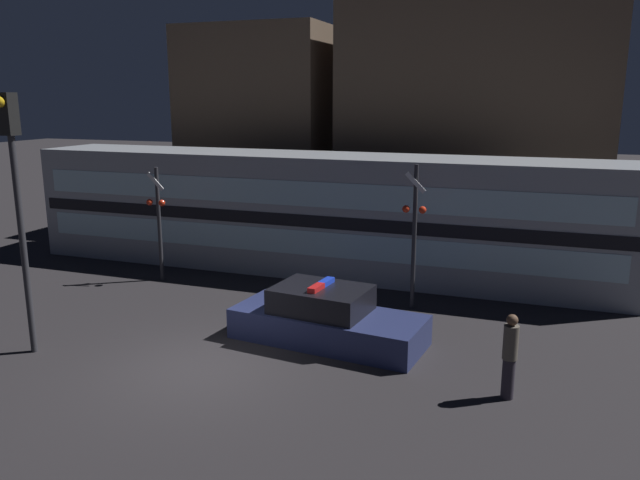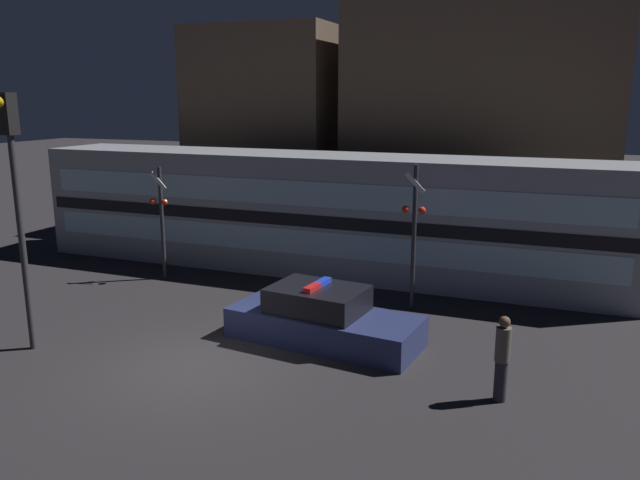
{
  "view_description": "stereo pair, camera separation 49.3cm",
  "coord_description": "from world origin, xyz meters",
  "px_view_note": "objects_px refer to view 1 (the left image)",
  "views": [
    {
      "loc": [
        6.78,
        -10.95,
        5.77
      ],
      "look_at": [
        0.87,
        5.43,
        1.76
      ],
      "focal_mm": 35.0,
      "sensor_mm": 36.0,
      "label": 1
    },
    {
      "loc": [
        7.24,
        -10.78,
        5.77
      ],
      "look_at": [
        0.87,
        5.43,
        1.76
      ],
      "focal_mm": 35.0,
      "sensor_mm": 36.0,
      "label": 2
    }
  ],
  "objects_px": {
    "traffic_light_corner": "(16,186)",
    "train": "(314,213)",
    "pedestrian": "(510,356)",
    "police_car": "(326,320)",
    "crossing_signal_near": "(414,230)"
  },
  "relations": [
    {
      "from": "police_car",
      "to": "train",
      "type": "bearing_deg",
      "value": 119.38
    },
    {
      "from": "police_car",
      "to": "pedestrian",
      "type": "relative_size",
      "value": 2.77
    },
    {
      "from": "train",
      "to": "traffic_light_corner",
      "type": "bearing_deg",
      "value": -112.2
    },
    {
      "from": "police_car",
      "to": "crossing_signal_near",
      "type": "height_order",
      "value": "crossing_signal_near"
    },
    {
      "from": "train",
      "to": "police_car",
      "type": "distance_m",
      "value": 6.64
    },
    {
      "from": "train",
      "to": "traffic_light_corner",
      "type": "xyz_separation_m",
      "value": [
        -3.63,
        -8.9,
        1.91
      ]
    },
    {
      "from": "pedestrian",
      "to": "train",
      "type": "bearing_deg",
      "value": 132.16
    },
    {
      "from": "pedestrian",
      "to": "crossing_signal_near",
      "type": "relative_size",
      "value": 0.43
    },
    {
      "from": "pedestrian",
      "to": "crossing_signal_near",
      "type": "xyz_separation_m",
      "value": [
        -2.86,
        4.71,
        1.34
      ]
    },
    {
      "from": "traffic_light_corner",
      "to": "police_car",
      "type": "bearing_deg",
      "value": 25.43
    },
    {
      "from": "train",
      "to": "police_car",
      "type": "height_order",
      "value": "train"
    },
    {
      "from": "police_car",
      "to": "crossing_signal_near",
      "type": "bearing_deg",
      "value": 71.66
    },
    {
      "from": "traffic_light_corner",
      "to": "train",
      "type": "bearing_deg",
      "value": 67.8
    },
    {
      "from": "police_car",
      "to": "traffic_light_corner",
      "type": "distance_m",
      "value": 7.59
    },
    {
      "from": "train",
      "to": "pedestrian",
      "type": "distance_m",
      "value": 10.24
    }
  ]
}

